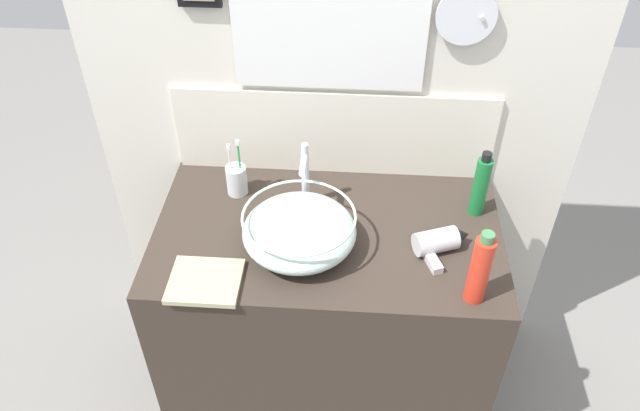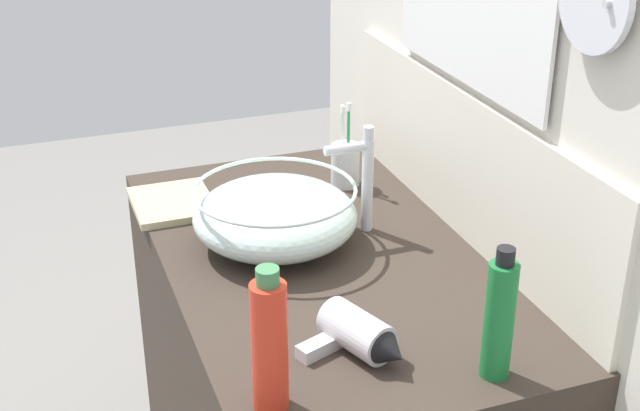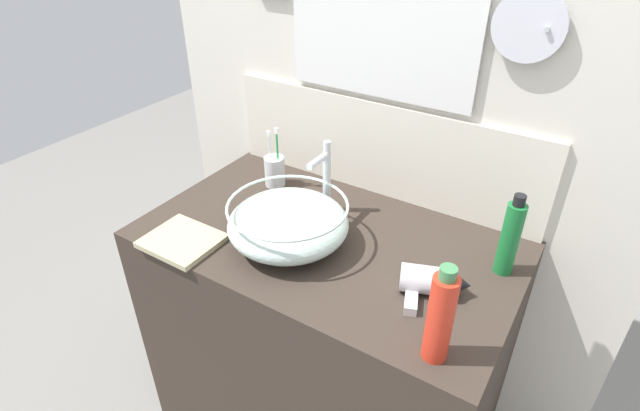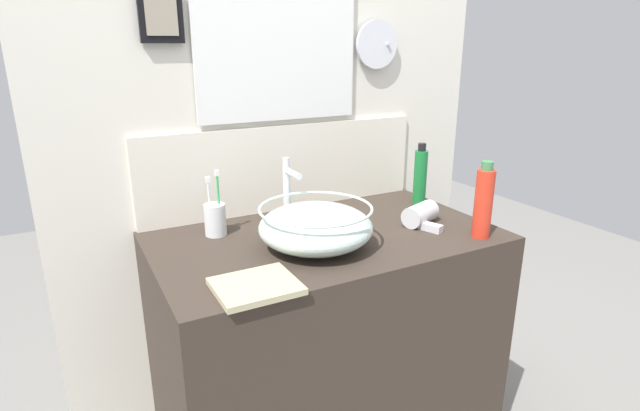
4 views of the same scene
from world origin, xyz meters
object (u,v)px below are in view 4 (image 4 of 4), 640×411
at_px(hair_drier, 423,214).
at_px(toothbrush_cup, 215,219).
at_px(hand_towel, 256,286).
at_px(glass_bowl_sink, 316,227).
at_px(soap_dispenser, 420,176).
at_px(faucet, 288,189).
at_px(spray_bottle, 483,202).

bearing_deg(hair_drier, toothbrush_cup, 160.76).
relative_size(hair_drier, hand_towel, 0.91).
bearing_deg(hair_drier, hand_towel, -164.78).
distance_m(glass_bowl_sink, soap_dispenser, 0.57).
bearing_deg(soap_dispenser, toothbrush_cup, 176.71).
xyz_separation_m(glass_bowl_sink, faucet, (0.00, 0.19, 0.06)).
height_order(spray_bottle, soap_dispenser, spray_bottle).
distance_m(hair_drier, soap_dispenser, 0.23).
bearing_deg(faucet, glass_bowl_sink, -90.00).
height_order(hair_drier, spray_bottle, spray_bottle).
distance_m(hair_drier, hand_towel, 0.68).
bearing_deg(hand_towel, faucet, 54.62).
bearing_deg(glass_bowl_sink, soap_dispenser, 20.07).
xyz_separation_m(faucet, hand_towel, (-0.25, -0.35, -0.12)).
bearing_deg(hair_drier, spray_bottle, -66.14).
bearing_deg(spray_bottle, glass_bowl_sink, 161.82).
xyz_separation_m(glass_bowl_sink, spray_bottle, (0.49, -0.16, 0.05)).
height_order(soap_dispenser, hand_towel, soap_dispenser).
relative_size(faucet, toothbrush_cup, 1.12).
height_order(toothbrush_cup, spray_bottle, spray_bottle).
xyz_separation_m(glass_bowl_sink, hair_drier, (0.41, 0.02, -0.03)).
distance_m(toothbrush_cup, soap_dispenser, 0.77).
bearing_deg(faucet, hair_drier, -22.59).
bearing_deg(glass_bowl_sink, spray_bottle, -18.18).
bearing_deg(glass_bowl_sink, hand_towel, -146.94).
height_order(faucet, soap_dispenser, faucet).
relative_size(faucet, hair_drier, 1.28).
distance_m(faucet, hair_drier, 0.46).
bearing_deg(toothbrush_cup, hair_drier, -19.24).
bearing_deg(faucet, spray_bottle, -35.49).
bearing_deg(toothbrush_cup, spray_bottle, -29.23).
xyz_separation_m(toothbrush_cup, soap_dispenser, (0.76, -0.04, 0.05)).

